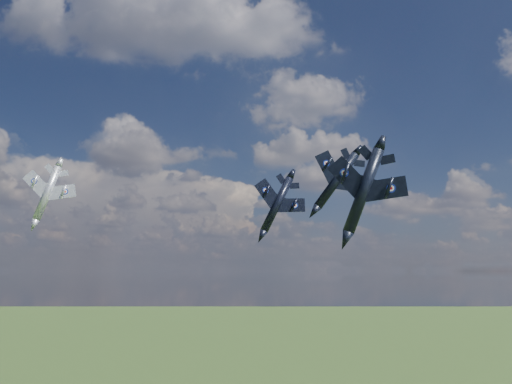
{
  "coord_description": "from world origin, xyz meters",
  "views": [
    {
      "loc": [
        1.23,
        -68.22,
        69.92
      ],
      "look_at": [
        4.11,
        12.74,
        82.81
      ],
      "focal_mm": 35.0,
      "sensor_mm": 36.0,
      "label": 1
    }
  ],
  "objects_px": {
    "jet_lead_navy": "(277,204)",
    "jet_left_silver": "(47,193)",
    "jet_high_navy": "(337,180)",
    "jet_right_navy": "(364,190)"
  },
  "relations": [
    {
      "from": "jet_right_navy",
      "to": "jet_high_navy",
      "type": "height_order",
      "value": "jet_high_navy"
    },
    {
      "from": "jet_lead_navy",
      "to": "jet_left_silver",
      "type": "relative_size",
      "value": 1.21
    },
    {
      "from": "jet_right_navy",
      "to": "jet_left_silver",
      "type": "relative_size",
      "value": 1.32
    },
    {
      "from": "jet_high_navy",
      "to": "jet_left_silver",
      "type": "bearing_deg",
      "value": -167.26
    },
    {
      "from": "jet_lead_navy",
      "to": "jet_right_navy",
      "type": "relative_size",
      "value": 0.91
    },
    {
      "from": "jet_right_navy",
      "to": "jet_left_silver",
      "type": "height_order",
      "value": "jet_left_silver"
    },
    {
      "from": "jet_left_silver",
      "to": "jet_right_navy",
      "type": "bearing_deg",
      "value": -24.55
    },
    {
      "from": "jet_lead_navy",
      "to": "jet_right_navy",
      "type": "bearing_deg",
      "value": -71.98
    },
    {
      "from": "jet_right_navy",
      "to": "jet_lead_navy",
      "type": "bearing_deg",
      "value": 132.74
    },
    {
      "from": "jet_high_navy",
      "to": "jet_left_silver",
      "type": "relative_size",
      "value": 1.34
    }
  ]
}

